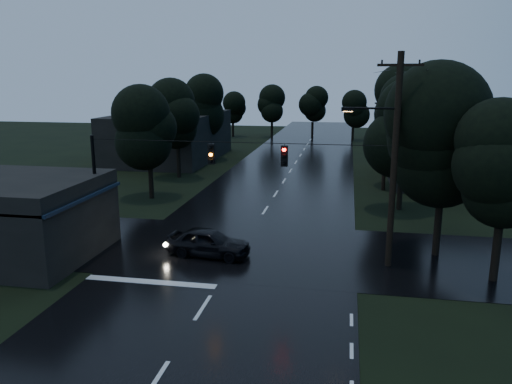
% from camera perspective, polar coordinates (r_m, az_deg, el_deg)
% --- Properties ---
extents(ground, '(160.00, 160.00, 0.00)m').
position_cam_1_polar(ground, '(16.18, -11.42, -20.54)').
color(ground, black).
rests_on(ground, ground).
extents(main_road, '(12.00, 120.00, 0.02)m').
position_cam_1_polar(main_road, '(43.68, 3.22, 1.24)').
color(main_road, black).
rests_on(main_road, ground).
extents(cross_street, '(60.00, 9.00, 0.02)m').
position_cam_1_polar(cross_street, '(26.54, -1.78, -6.55)').
color(cross_street, black).
rests_on(cross_street, ground).
extents(building_far_right, '(10.00, 14.00, 4.40)m').
position_cam_1_polar(building_far_right, '(47.70, 20.86, 4.09)').
color(building_far_right, black).
rests_on(building_far_right, ground).
extents(building_far_left, '(10.00, 16.00, 5.00)m').
position_cam_1_polar(building_far_left, '(56.25, -9.78, 6.29)').
color(building_far_left, black).
rests_on(building_far_left, ground).
extents(utility_pole_main, '(3.50, 0.30, 10.00)m').
position_cam_1_polar(utility_pole_main, '(23.80, 15.34, 3.79)').
color(utility_pole_main, black).
rests_on(utility_pole_main, ground).
extents(utility_pole_far, '(2.00, 0.30, 7.50)m').
position_cam_1_polar(utility_pole_far, '(40.85, 14.60, 5.54)').
color(utility_pole_far, black).
rests_on(utility_pole_far, ground).
extents(anchor_pole_left, '(0.18, 0.18, 6.00)m').
position_cam_1_polar(anchor_pole_left, '(27.36, -17.83, -0.04)').
color(anchor_pole_left, black).
rests_on(anchor_pole_left, ground).
extents(span_signals, '(15.00, 0.37, 1.12)m').
position_cam_1_polar(span_signals, '(24.18, -1.09, 4.35)').
color(span_signals, black).
rests_on(span_signals, ground).
extents(tree_corner_near, '(4.48, 4.48, 9.44)m').
position_cam_1_polar(tree_corner_near, '(26.02, 20.81, 5.79)').
color(tree_corner_near, black).
rests_on(tree_corner_near, ground).
extents(tree_corner_far, '(3.92, 3.92, 8.26)m').
position_cam_1_polar(tree_corner_far, '(23.68, 26.67, 2.78)').
color(tree_corner_far, black).
rests_on(tree_corner_far, ground).
extents(tree_left_a, '(3.92, 3.92, 8.26)m').
position_cam_1_polar(tree_left_a, '(37.48, -12.19, 7.13)').
color(tree_left_a, black).
rests_on(tree_left_a, ground).
extents(tree_left_b, '(4.20, 4.20, 8.85)m').
position_cam_1_polar(tree_left_b, '(45.11, -9.02, 8.68)').
color(tree_left_b, black).
rests_on(tree_left_b, ground).
extents(tree_left_c, '(4.48, 4.48, 9.44)m').
position_cam_1_polar(tree_left_c, '(54.77, -6.13, 9.89)').
color(tree_left_c, black).
rests_on(tree_left_c, ground).
extents(tree_right_a, '(4.20, 4.20, 8.85)m').
position_cam_1_polar(tree_right_a, '(34.78, 16.57, 7.08)').
color(tree_right_a, black).
rests_on(tree_right_a, ground).
extents(tree_right_b, '(4.48, 4.48, 9.44)m').
position_cam_1_polar(tree_right_b, '(42.74, 16.34, 8.60)').
color(tree_right_b, black).
rests_on(tree_right_b, ground).
extents(tree_right_c, '(4.76, 4.76, 10.03)m').
position_cam_1_polar(tree_right_c, '(52.72, 15.97, 9.77)').
color(tree_right_c, black).
rests_on(tree_right_c, ground).
extents(car, '(4.39, 2.15, 1.44)m').
position_cam_1_polar(car, '(25.49, -5.42, -5.73)').
color(car, black).
rests_on(car, ground).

